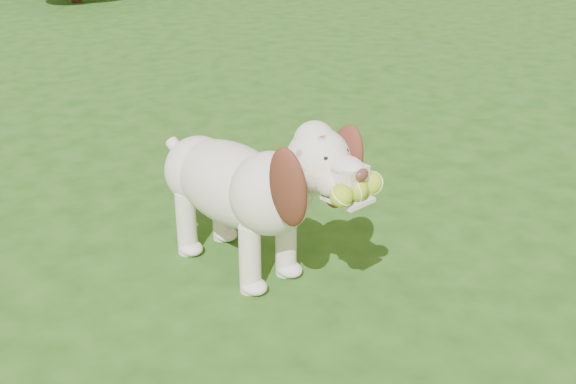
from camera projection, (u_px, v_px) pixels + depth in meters
ground at (369, 257)px, 3.54m from camera, size 80.00×80.00×0.00m
dog at (248, 183)px, 3.23m from camera, size 0.48×1.31×0.85m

